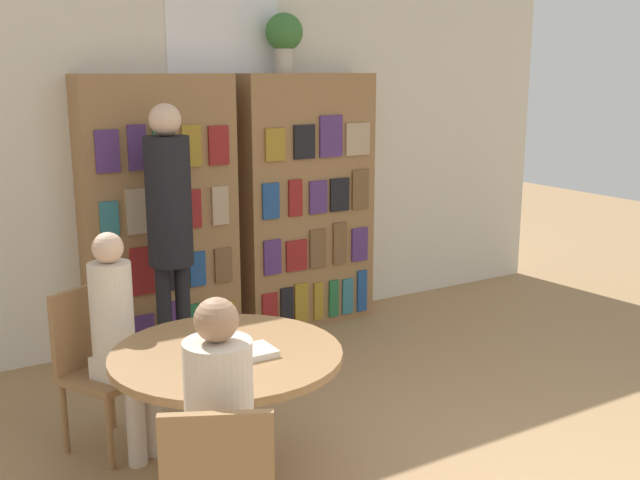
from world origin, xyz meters
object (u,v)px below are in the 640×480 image
Objects in this scene: chair_left_side at (97,360)px; librarian_standing at (169,213)px; seated_reader_right at (220,427)px; flower_vase at (284,36)px; seated_reader_left at (120,336)px; reading_table at (227,377)px; bookshelf_right at (307,202)px; bookshelf_left at (160,217)px.

librarian_standing is (0.70, 0.72, 0.63)m from chair_left_side.
seated_reader_right is 0.67× the size of librarian_standing.
flower_vase is 0.24× the size of librarian_standing.
flower_vase reaches higher than seated_reader_left.
seated_reader_right is at bearing -116.11° from reading_table.
librarian_standing is at bearing -156.09° from flower_vase.
chair_left_side is at bearing 120.29° from seated_reader_right.
bookshelf_right is 2.61m from reading_table.
seated_reader_right is (-0.31, -0.64, 0.10)m from reading_table.
seated_reader_left is (-1.75, -1.39, -1.61)m from flower_vase.
bookshelf_left is 1.10× the size of librarian_standing.
bookshelf_right is at bearing 80.07° from seated_reader_right.
bookshelf_right is at bearing -176.95° from chair_left_side.
flower_vase is at bearing 54.71° from reading_table.
seated_reader_left is (0.09, -0.17, 0.18)m from chair_left_side.
seated_reader_right is (-1.74, -2.65, -1.59)m from flower_vase.
chair_left_side is at bearing -149.06° from bookshelf_right.
seated_reader_left is at bearing 117.89° from reading_table.
bookshelf_right is 4.53× the size of flower_vase.
seated_reader_left is at bearing 90.00° from chair_left_side.
chair_left_side is 0.73× the size of seated_reader_left.
bookshelf_right is at bearing 20.65° from librarian_standing.
reading_table is 0.61× the size of librarian_standing.
flower_vase reaches higher than librarian_standing.
reading_table is at bearing -101.01° from bookshelf_left.
flower_vase is 2.84m from chair_left_side.
seated_reader_right reaches higher than chair_left_side.
seated_reader_left is 1.26m from seated_reader_right.
flower_vase is 3.55m from seated_reader_right.
bookshelf_left is 1.55m from chair_left_side.
bookshelf_right is 1.81× the size of reading_table.
flower_vase is at bearing 0.26° from bookshelf_left.
bookshelf_left is 2.09m from reading_table.
bookshelf_right reaches higher than librarian_standing.
bookshelf_left is 2.76m from seated_reader_right.
reading_table is (-1.61, -2.01, -0.41)m from bookshelf_right.
bookshelf_left and bookshelf_right have the same top height.
bookshelf_right is 1.10× the size of librarian_standing.
flower_vase is 0.36× the size of seated_reader_right.
reading_table is at bearing 90.00° from seated_reader_right.
bookshelf_right is (1.22, 0.00, 0.00)m from bookshelf_left.
bookshelf_left reaches higher than librarian_standing.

